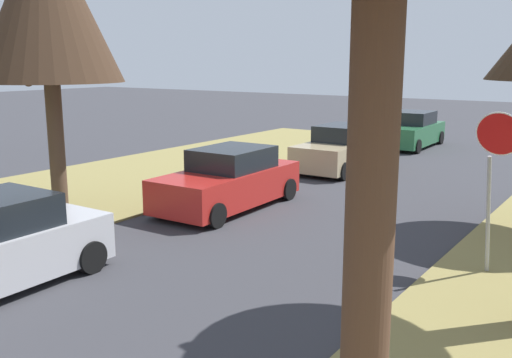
# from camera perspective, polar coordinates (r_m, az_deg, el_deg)

# --- Properties ---
(stop_sign_far) EXTENTS (0.81, 0.76, 2.90)m
(stop_sign_far) POSITION_cam_1_polar(r_m,az_deg,el_deg) (10.90, 22.71, 1.96)
(stop_sign_far) COLOR #9EA0A5
(stop_sign_far) RESTS_ON grass_verge_right
(parked_sedan_red) EXTENTS (2.03, 4.44, 1.57)m
(parked_sedan_red) POSITION_cam_1_polar(r_m,az_deg,el_deg) (15.06, -2.73, -0.16)
(parked_sedan_red) COLOR red
(parked_sedan_red) RESTS_ON ground
(parked_sedan_tan) EXTENTS (2.03, 4.44, 1.57)m
(parked_sedan_tan) POSITION_cam_1_polar(r_m,az_deg,el_deg) (20.56, 8.50, 2.92)
(parked_sedan_tan) COLOR tan
(parked_sedan_tan) RESTS_ON ground
(parked_sedan_green) EXTENTS (2.03, 4.44, 1.57)m
(parked_sedan_green) POSITION_cam_1_polar(r_m,az_deg,el_deg) (26.66, 15.10, 4.64)
(parked_sedan_green) COLOR #28663D
(parked_sedan_green) RESTS_ON ground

